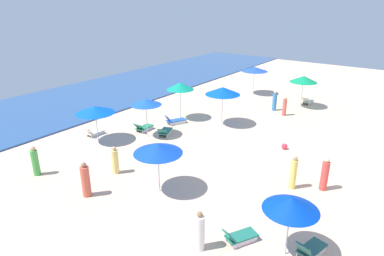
{
  "coord_description": "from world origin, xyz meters",
  "views": [
    {
      "loc": [
        -18.14,
        -0.32,
        8.39
      ],
      "look_at": [
        -2.4,
        11.22,
        0.86
      ],
      "focal_mm": 31.36,
      "sensor_mm": 36.0,
      "label": 1
    }
  ],
  "objects_px": {
    "lounge_chair_0_0": "(165,131)",
    "lounge_chair_1_0": "(175,120)",
    "lounge_chair_0_1": "(143,127)",
    "umbrella_4": "(291,204)",
    "lounge_chair_2_0": "(308,101)",
    "beachgoer_3": "(199,232)",
    "umbrella_2": "(304,79)",
    "umbrella_5": "(255,69)",
    "umbrella_7": "(223,91)",
    "lounge_chair_3_0": "(94,132)",
    "beachgoer_6": "(86,181)",
    "umbrella_1": "(180,86)",
    "beachgoer_0": "(325,175)",
    "beachgoer_2": "(275,101)",
    "umbrella_6": "(158,149)",
    "lounge_chair_4_0": "(239,236)",
    "beachgoer_4": "(293,173)",
    "beachgoer_7": "(115,161)",
    "umbrella_0": "(146,102)",
    "beachgoer_5": "(285,107)",
    "beach_ball_0": "(285,146)",
    "beachgoer_1": "(35,162)",
    "lounge_chair_4_1": "(310,249)",
    "umbrella_3": "(95,110)"
  },
  "relations": [
    {
      "from": "lounge_chair_0_0",
      "to": "umbrella_5",
      "type": "distance_m",
      "value": 12.87
    },
    {
      "from": "umbrella_0",
      "to": "beachgoer_4",
      "type": "relative_size",
      "value": 1.48
    },
    {
      "from": "umbrella_1",
      "to": "beachgoer_0",
      "type": "distance_m",
      "value": 12.3
    },
    {
      "from": "beachgoer_2",
      "to": "beachgoer_3",
      "type": "bearing_deg",
      "value": 36.82
    },
    {
      "from": "lounge_chair_3_0",
      "to": "umbrella_7",
      "type": "bearing_deg",
      "value": -130.12
    },
    {
      "from": "lounge_chair_4_0",
      "to": "lounge_chair_3_0",
      "type": "bearing_deg",
      "value": 12.69
    },
    {
      "from": "lounge_chair_1_0",
      "to": "lounge_chair_0_0",
      "type": "bearing_deg",
      "value": 136.42
    },
    {
      "from": "umbrella_0",
      "to": "lounge_chair_4_0",
      "type": "height_order",
      "value": "umbrella_0"
    },
    {
      "from": "umbrella_2",
      "to": "lounge_chair_3_0",
      "type": "relative_size",
      "value": 1.98
    },
    {
      "from": "lounge_chair_0_1",
      "to": "umbrella_6",
      "type": "height_order",
      "value": "umbrella_6"
    },
    {
      "from": "umbrella_2",
      "to": "umbrella_4",
      "type": "distance_m",
      "value": 18.07
    },
    {
      "from": "umbrella_0",
      "to": "beachgoer_2",
      "type": "distance_m",
      "value": 11.08
    },
    {
      "from": "lounge_chair_2_0",
      "to": "lounge_chair_1_0",
      "type": "bearing_deg",
      "value": 64.29
    },
    {
      "from": "lounge_chair_3_0",
      "to": "beachgoer_4",
      "type": "xyz_separation_m",
      "value": [
        1.33,
        -12.88,
        0.56
      ]
    },
    {
      "from": "beach_ball_0",
      "to": "umbrella_1",
      "type": "bearing_deg",
      "value": 86.01
    },
    {
      "from": "lounge_chair_4_0",
      "to": "umbrella_7",
      "type": "xyz_separation_m",
      "value": [
        10.2,
        7.01,
        2.25
      ]
    },
    {
      "from": "umbrella_1",
      "to": "beachgoer_7",
      "type": "height_order",
      "value": "umbrella_1"
    },
    {
      "from": "lounge_chair_2_0",
      "to": "beachgoer_3",
      "type": "bearing_deg",
      "value": 102.26
    },
    {
      "from": "beachgoer_0",
      "to": "beachgoer_4",
      "type": "height_order",
      "value": "beachgoer_4"
    },
    {
      "from": "umbrella_6",
      "to": "beachgoer_6",
      "type": "bearing_deg",
      "value": 133.51
    },
    {
      "from": "lounge_chair_3_0",
      "to": "beachgoer_3",
      "type": "distance_m",
      "value": 12.62
    },
    {
      "from": "umbrella_0",
      "to": "umbrella_7",
      "type": "height_order",
      "value": "umbrella_7"
    },
    {
      "from": "lounge_chair_3_0",
      "to": "beachgoer_1",
      "type": "distance_m",
      "value": 5.49
    },
    {
      "from": "beachgoer_7",
      "to": "lounge_chair_1_0",
      "type": "bearing_deg",
      "value": 13.89
    },
    {
      "from": "lounge_chair_4_0",
      "to": "umbrella_2",
      "type": "bearing_deg",
      "value": -49.35
    },
    {
      "from": "umbrella_3",
      "to": "beachgoer_7",
      "type": "bearing_deg",
      "value": -118.02
    },
    {
      "from": "beachgoer_3",
      "to": "lounge_chair_2_0",
      "type": "bearing_deg",
      "value": 177.46
    },
    {
      "from": "beachgoer_1",
      "to": "beachgoer_3",
      "type": "relative_size",
      "value": 1.02
    },
    {
      "from": "umbrella_5",
      "to": "umbrella_7",
      "type": "height_order",
      "value": "umbrella_7"
    },
    {
      "from": "lounge_chair_3_0",
      "to": "beach_ball_0",
      "type": "bearing_deg",
      "value": -153.57
    },
    {
      "from": "beachgoer_3",
      "to": "lounge_chair_3_0",
      "type": "bearing_deg",
      "value": -122.05
    },
    {
      "from": "lounge_chair_3_0",
      "to": "beachgoer_6",
      "type": "height_order",
      "value": "beachgoer_6"
    },
    {
      "from": "umbrella_0",
      "to": "umbrella_6",
      "type": "height_order",
      "value": "umbrella_0"
    },
    {
      "from": "beachgoer_3",
      "to": "beach_ball_0",
      "type": "relative_size",
      "value": 4.46
    },
    {
      "from": "umbrella_4",
      "to": "beachgoer_2",
      "type": "height_order",
      "value": "umbrella_4"
    },
    {
      "from": "umbrella_0",
      "to": "lounge_chair_4_1",
      "type": "distance_m",
      "value": 13.14
    },
    {
      "from": "umbrella_1",
      "to": "lounge_chair_2_0",
      "type": "bearing_deg",
      "value": -34.18
    },
    {
      "from": "umbrella_5",
      "to": "beachgoer_1",
      "type": "relative_size",
      "value": 1.61
    },
    {
      "from": "lounge_chair_0_0",
      "to": "lounge_chair_1_0",
      "type": "relative_size",
      "value": 0.94
    },
    {
      "from": "beachgoer_3",
      "to": "beachgoer_6",
      "type": "distance_m",
      "value": 6.13
    },
    {
      "from": "lounge_chair_0_0",
      "to": "umbrella_2",
      "type": "distance_m",
      "value": 12.57
    },
    {
      "from": "beachgoer_5",
      "to": "beachgoer_0",
      "type": "bearing_deg",
      "value": 146.26
    },
    {
      "from": "umbrella_0",
      "to": "beachgoer_0",
      "type": "height_order",
      "value": "umbrella_0"
    },
    {
      "from": "umbrella_4",
      "to": "umbrella_7",
      "type": "distance_m",
      "value": 13.04
    },
    {
      "from": "lounge_chair_0_0",
      "to": "beachgoer_6",
      "type": "bearing_deg",
      "value": 81.22
    },
    {
      "from": "umbrella_1",
      "to": "lounge_chair_1_0",
      "type": "distance_m",
      "value": 2.52
    },
    {
      "from": "lounge_chair_4_0",
      "to": "beachgoer_3",
      "type": "bearing_deg",
      "value": 77.67
    },
    {
      "from": "lounge_chair_0_1",
      "to": "umbrella_4",
      "type": "relative_size",
      "value": 0.63
    },
    {
      "from": "lounge_chair_4_0",
      "to": "beachgoer_4",
      "type": "bearing_deg",
      "value": -63.98
    },
    {
      "from": "lounge_chair_4_1",
      "to": "umbrella_5",
      "type": "distance_m",
      "value": 21.53
    }
  ]
}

